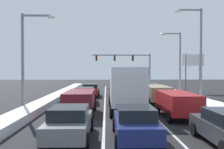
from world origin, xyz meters
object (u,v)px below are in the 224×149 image
sedan_silver_right_lane_fourth (149,90)px  sedan_red_left_lane_fourth (91,90)px  suv_tan_right_lane_third (157,93)px  sedan_white_center_lane_third (120,93)px  sedan_charcoal_left_lane_third (85,95)px  street_lamp_left_mid (28,52)px  suv_maroon_left_lane_second (80,100)px  suv_red_right_lane_second (177,102)px  traffic_light_gantry (129,62)px  sedan_gray_left_lane_nearest (70,122)px  roadside_sign_right (193,64)px  street_lamp_right_mid (197,47)px  suv_green_center_lane_fourth (118,86)px  street_lamp_right_far (177,57)px  sedan_navy_center_lane_nearest (135,123)px  box_truck_center_lane_second (126,87)px

sedan_silver_right_lane_fourth → sedan_red_left_lane_fourth: same height
suv_tan_right_lane_third → sedan_white_center_lane_third: 4.56m
sedan_charcoal_left_lane_third → street_lamp_left_mid: 7.11m
suv_maroon_left_lane_second → suv_red_right_lane_second: bearing=-12.0°
sedan_charcoal_left_lane_third → traffic_light_gantry: 23.74m
suv_red_right_lane_second → sedan_gray_left_lane_nearest: suv_red_right_lane_second is taller
roadside_sign_right → street_lamp_right_mid: bearing=-107.3°
suv_tan_right_lane_third → suv_green_center_lane_fourth: 10.01m
sedan_charcoal_left_lane_third → traffic_light_gantry: (6.39, 22.52, 3.97)m
sedan_charcoal_left_lane_third → sedan_silver_right_lane_fourth: bearing=39.4°
sedan_gray_left_lane_nearest → street_lamp_right_far: 23.41m
street_lamp_right_far → suv_tan_right_lane_third: bearing=-117.1°
sedan_gray_left_lane_nearest → traffic_light_gantry: (6.04, 35.05, 3.97)m
street_lamp_left_mid → roadside_sign_right: street_lamp_left_mid is taller
sedan_silver_right_lane_fourth → street_lamp_right_mid: size_ratio=0.50×
suv_tan_right_lane_third → sedan_red_left_lane_fourth: size_ratio=1.09×
sedan_navy_center_lane_nearest → traffic_light_gantry: size_ratio=0.41×
suv_tan_right_lane_third → sedan_white_center_lane_third: (-3.35, 3.08, -0.25)m
sedan_white_center_lane_third → suv_tan_right_lane_third: bearing=-42.6°
sedan_gray_left_lane_nearest → street_lamp_right_far: (10.83, 20.36, 4.04)m
street_lamp_right_mid → suv_tan_right_lane_third: bearing=-178.5°
sedan_gray_left_lane_nearest → suv_green_center_lane_fourth: bearing=81.3°
sedan_silver_right_lane_fourth → sedan_navy_center_lane_nearest: size_ratio=1.00×
sedan_charcoal_left_lane_third → sedan_red_left_lane_fourth: 5.87m
suv_maroon_left_lane_second → sedan_charcoal_left_lane_third: size_ratio=1.09×
box_truck_center_lane_second → roadside_sign_right: bearing=56.3°
sedan_navy_center_lane_nearest → box_truck_center_lane_second: box_truck_center_lane_second is taller
sedan_white_center_lane_third → street_lamp_right_mid: bearing=-22.4°
sedan_red_left_lane_fourth → street_lamp_right_far: (10.99, 1.96, 4.04)m
traffic_light_gantry → street_lamp_right_mid: 23.50m
suv_maroon_left_lane_second → sedan_red_left_lane_fourth: suv_maroon_left_lane_second is taller
street_lamp_right_far → street_lamp_left_mid: 19.56m
suv_maroon_left_lane_second → street_lamp_left_mid: street_lamp_left_mid is taller
sedan_white_center_lane_third → sedan_red_left_lane_fourth: size_ratio=1.00×
suv_red_right_lane_second → suv_tan_right_lane_third: bearing=89.7°
suv_tan_right_lane_third → street_lamp_right_far: (4.35, 8.50, 3.78)m
box_truck_center_lane_second → sedan_charcoal_left_lane_third: size_ratio=1.60×
sedan_silver_right_lane_fourth → suv_maroon_left_lane_second: suv_maroon_left_lane_second is taller
suv_red_right_lane_second → street_lamp_left_mid: (-10.91, 3.16, 3.57)m
suv_red_right_lane_second → box_truck_center_lane_second: box_truck_center_lane_second is taller
street_lamp_right_far → roadside_sign_right: size_ratio=1.45×
suv_red_right_lane_second → sedan_red_left_lane_fourth: (-6.60, 13.39, -0.25)m
suv_green_center_lane_fourth → sedan_charcoal_left_lane_third: size_ratio=1.09×
sedan_silver_right_lane_fourth → sedan_red_left_lane_fourth: 6.96m
street_lamp_right_mid → street_lamp_right_far: bearing=86.7°
street_lamp_left_mid → roadside_sign_right: (18.46, 15.46, -0.56)m
box_truck_center_lane_second → sedan_gray_left_lane_nearest: bearing=-113.2°
sedan_navy_center_lane_nearest → suv_maroon_left_lane_second: suv_maroon_left_lane_second is taller
suv_red_right_lane_second → street_lamp_left_mid: size_ratio=0.65×
sedan_white_center_lane_third → street_lamp_left_mid: street_lamp_left_mid is taller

